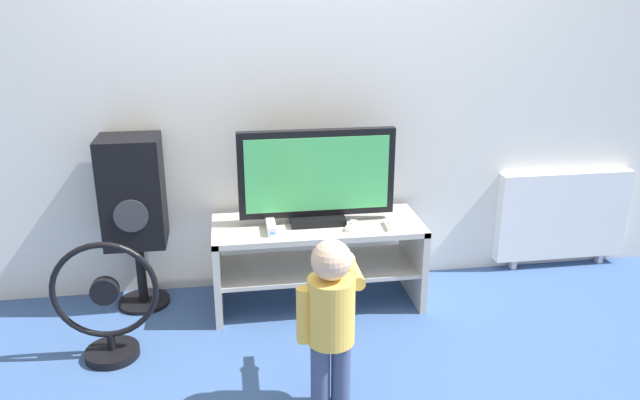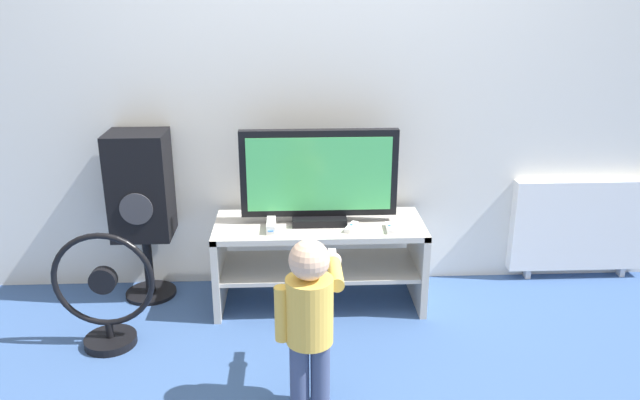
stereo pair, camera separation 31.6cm
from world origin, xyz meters
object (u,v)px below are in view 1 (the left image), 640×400
(speaker_tower, at_px, (133,197))
(floor_fan, at_px, (107,307))
(remote_primary, at_px, (388,225))
(child, at_px, (331,311))
(game_console, at_px, (271,227))
(remote_secondary, at_px, (351,226))
(television, at_px, (317,178))
(radiator, at_px, (562,216))

(speaker_tower, bearing_deg, floor_fan, -100.03)
(floor_fan, bearing_deg, remote_primary, 11.04)
(child, bearing_deg, floor_fan, 152.68)
(game_console, distance_m, speaker_tower, 0.74)
(remote_primary, height_order, speaker_tower, speaker_tower)
(remote_primary, bearing_deg, remote_secondary, 173.63)
(remote_secondary, height_order, floor_fan, floor_fan)
(game_console, distance_m, remote_secondary, 0.41)
(television, xyz_separation_m, floor_fan, (-1.04, -0.41, -0.45))
(floor_fan, bearing_deg, remote_secondary, 13.76)
(television, distance_m, floor_fan, 1.20)
(television, distance_m, remote_secondary, 0.31)
(remote_primary, bearing_deg, game_console, 176.50)
(game_console, distance_m, child, 0.83)
(remote_secondary, distance_m, speaker_tower, 1.14)
(speaker_tower, bearing_deg, game_console, -15.91)
(game_console, distance_m, remote_primary, 0.61)
(remote_secondary, relative_size, floor_fan, 0.22)
(floor_fan, relative_size, radiator, 0.72)
(child, bearing_deg, game_console, 102.27)
(floor_fan, bearing_deg, child, -27.32)
(game_console, distance_m, radiator, 1.83)
(speaker_tower, height_order, floor_fan, speaker_tower)
(child, relative_size, radiator, 0.91)
(remote_primary, height_order, remote_secondary, same)
(child, distance_m, speaker_tower, 1.34)
(remote_primary, height_order, floor_fan, floor_fan)
(game_console, xyz_separation_m, remote_primary, (0.61, -0.04, -0.01))
(child, bearing_deg, remote_primary, 60.59)
(game_console, relative_size, remote_primary, 1.28)
(child, distance_m, floor_fan, 1.10)
(game_console, xyz_separation_m, radiator, (1.79, 0.31, -0.16))
(game_console, bearing_deg, child, -77.73)
(television, distance_m, speaker_tower, 0.96)
(game_console, xyz_separation_m, floor_fan, (-0.79, -0.31, -0.23))
(remote_primary, xyz_separation_m, floor_fan, (-1.39, -0.27, -0.21))
(game_console, height_order, floor_fan, floor_fan)
(remote_secondary, distance_m, radiator, 1.43)
(television, xyz_separation_m, speaker_tower, (-0.95, 0.10, -0.09))
(remote_primary, distance_m, child, 0.88)
(remote_secondary, bearing_deg, speaker_tower, 169.09)
(game_console, xyz_separation_m, remote_secondary, (0.41, -0.02, -0.01))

